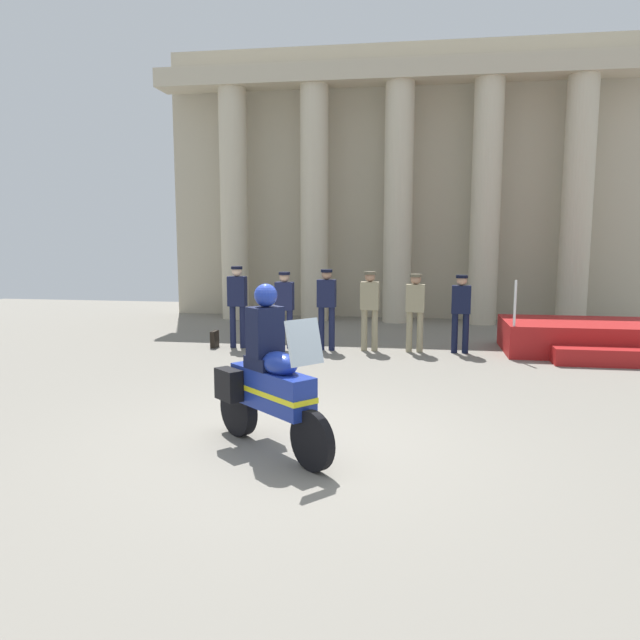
% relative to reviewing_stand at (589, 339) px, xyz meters
% --- Properties ---
extents(ground_plane, '(28.00, 28.00, 0.00)m').
position_rel_reviewing_stand_xyz_m(ground_plane, '(-4.87, -6.21, -0.32)').
color(ground_plane, gray).
extents(colonnade_backdrop, '(13.39, 1.62, 7.67)m').
position_rel_reviewing_stand_xyz_m(colonnade_backdrop, '(-4.04, 4.55, 3.63)').
color(colonnade_backdrop, '#B6AB91').
rests_on(colonnade_backdrop, ground_plane).
extents(reviewing_stand, '(3.38, 2.40, 1.55)m').
position_rel_reviewing_stand_xyz_m(reviewing_stand, '(0.00, 0.00, 0.00)').
color(reviewing_stand, '#A51919').
rests_on(reviewing_stand, ground_plane).
extents(officer_in_row_0, '(0.39, 0.24, 1.75)m').
position_rel_reviewing_stand_xyz_m(officer_in_row_0, '(-7.28, -0.45, 0.72)').
color(officer_in_row_0, '#141938').
rests_on(officer_in_row_0, ground_plane).
extents(officer_in_row_1, '(0.39, 0.24, 1.64)m').
position_rel_reviewing_stand_xyz_m(officer_in_row_1, '(-6.27, -0.34, 0.65)').
color(officer_in_row_1, '#191E42').
rests_on(officer_in_row_1, ground_plane).
extents(officer_in_row_2, '(0.39, 0.24, 1.70)m').
position_rel_reviewing_stand_xyz_m(officer_in_row_2, '(-5.35, -0.45, 0.69)').
color(officer_in_row_2, '#141938').
rests_on(officer_in_row_2, ground_plane).
extents(officer_in_row_3, '(0.39, 0.24, 1.66)m').
position_rel_reviewing_stand_xyz_m(officer_in_row_3, '(-4.46, -0.36, 0.67)').
color(officer_in_row_3, gray).
rests_on(officer_in_row_3, ground_plane).
extents(officer_in_row_4, '(0.39, 0.24, 1.62)m').
position_rel_reviewing_stand_xyz_m(officer_in_row_4, '(-3.52, -0.37, 0.64)').
color(officer_in_row_4, gray).
rests_on(officer_in_row_4, ground_plane).
extents(officer_in_row_5, '(0.39, 0.24, 1.61)m').
position_rel_reviewing_stand_xyz_m(officer_in_row_5, '(-2.60, -0.33, 0.63)').
color(officer_in_row_5, black).
rests_on(officer_in_row_5, ground_plane).
extents(motorcycle_with_rider, '(1.63, 1.49, 1.90)m').
position_rel_reviewing_stand_xyz_m(motorcycle_with_rider, '(-5.13, -6.48, 0.48)').
color(motorcycle_with_rider, black).
rests_on(motorcycle_with_rider, ground_plane).
extents(briefcase_on_ground, '(0.10, 0.32, 0.36)m').
position_rel_reviewing_stand_xyz_m(briefcase_on_ground, '(-7.79, -0.50, -0.14)').
color(briefcase_on_ground, black).
rests_on(briefcase_on_ground, ground_plane).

